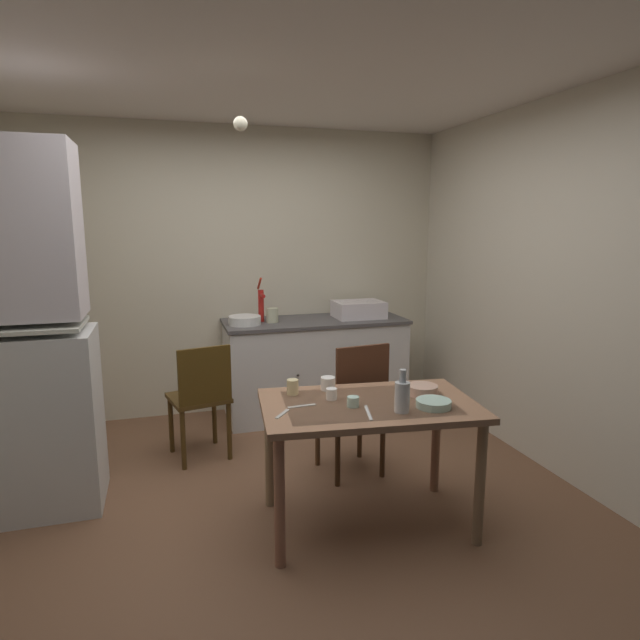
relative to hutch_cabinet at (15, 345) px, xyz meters
name	(u,v)px	position (x,y,z in m)	size (l,w,h in m)	color
ground_plane	(281,508)	(1.48, -0.45, -1.02)	(4.86, 4.86, 0.00)	brown
wall_back	(234,272)	(1.48, 1.47, 0.26)	(3.96, 0.10, 2.57)	beige
wall_right	(565,289)	(3.46, -0.45, 0.26)	(0.10, 3.85, 2.57)	beige
ceiling_slab	(275,50)	(1.48, -0.45, 1.60)	(3.96, 3.85, 0.10)	silver
hutch_cabinet	(15,345)	(0.00, 0.00, 0.00)	(0.86, 0.52, 2.19)	silver
counter_cabinet	(315,367)	(2.14, 1.10, -0.59)	(1.62, 0.64, 0.87)	silver
sink_basin	(359,309)	(2.55, 1.10, -0.07)	(0.44, 0.34, 0.15)	white
hand_pump	(261,303)	(1.66, 1.15, 0.02)	(0.05, 0.27, 0.39)	#B21E19
mixing_bowl_counter	(245,320)	(1.50, 1.05, -0.11)	(0.28, 0.28, 0.07)	white
stoneware_crock	(272,315)	(1.75, 1.09, -0.09)	(0.11, 0.11, 0.13)	beige
dining_table	(369,419)	(1.92, -0.76, -0.38)	(1.27, 0.86, 0.74)	#976B4D
chair_far_side	(354,406)	(2.05, -0.16, -0.52)	(0.44, 0.44, 0.95)	#4B2E1A
chair_by_counter	(201,397)	(1.07, 0.40, -0.55)	(0.48, 0.48, 0.87)	#4B3415
serving_bowl_wide	(422,390)	(2.27, -0.71, -0.26)	(0.18, 0.18, 0.06)	tan
soup_bowl_small	(434,404)	(2.23, -0.93, -0.27)	(0.19, 0.19, 0.04)	#ADD1C1
mug_tall	(353,402)	(1.81, -0.80, -0.26)	(0.07, 0.07, 0.06)	#ADD1C1
mug_dark	(293,387)	(1.55, -0.49, -0.24)	(0.07, 0.07, 0.09)	beige
teacup_mint	(328,384)	(1.77, -0.47, -0.25)	(0.09, 0.09, 0.08)	white
teacup_cream	(331,394)	(1.74, -0.65, -0.25)	(0.06, 0.06, 0.06)	white
glass_bottle	(402,396)	(2.03, -0.95, -0.20)	(0.08, 0.08, 0.23)	#B7BCC1
table_knife	(368,413)	(1.85, -0.92, -0.28)	(0.22, 0.02, 0.01)	silver
teaspoon_near_bowl	(282,414)	(1.42, -0.80, -0.28)	(0.14, 0.02, 0.01)	beige
teaspoon_by_cup	(302,406)	(1.54, -0.71, -0.28)	(0.16, 0.02, 0.01)	beige
pendant_bulb	(240,124)	(1.31, -0.31, 1.24)	(0.08, 0.08, 0.08)	#F9EFCC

